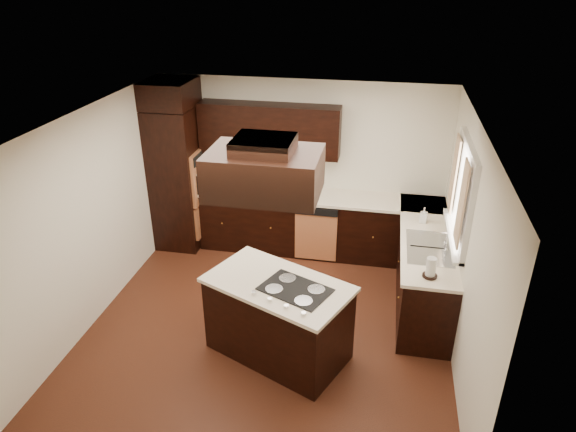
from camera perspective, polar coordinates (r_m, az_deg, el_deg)
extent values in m
cube|color=brown|center=(6.39, -1.96, -11.67)|extent=(4.20, 4.20, 0.02)
cube|color=white|center=(5.22, -2.39, 10.64)|extent=(4.20, 4.20, 0.02)
cube|color=white|center=(7.59, 1.46, 5.73)|extent=(4.20, 0.02, 2.50)
cube|color=white|center=(4.04, -9.18, -15.61)|extent=(4.20, 0.02, 2.50)
cube|color=white|center=(6.47, -20.67, 0.15)|extent=(0.02, 4.20, 2.50)
cube|color=white|center=(5.65, 19.22, -3.50)|extent=(0.02, 4.20, 2.50)
cube|color=black|center=(7.77, -12.11, 4.15)|extent=(0.65, 0.75, 2.12)
cube|color=#CA7747|center=(7.62, -9.72, 4.41)|extent=(0.05, 0.62, 0.78)
cube|color=black|center=(7.63, 1.26, -0.80)|extent=(2.93, 0.60, 0.88)
cube|color=black|center=(6.79, 14.80, -5.50)|extent=(0.60, 2.40, 0.88)
cube|color=white|center=(7.42, 1.27, 2.31)|extent=(2.93, 0.63, 0.04)
cube|color=white|center=(6.56, 15.13, -2.07)|extent=(0.63, 2.40, 0.04)
cube|color=black|center=(7.32, -2.09, 9.58)|extent=(2.00, 0.34, 0.72)
cube|color=#CA7747|center=(7.35, 3.11, -2.33)|extent=(0.60, 0.05, 0.72)
cube|color=silver|center=(5.96, 18.83, 2.47)|extent=(0.06, 1.32, 1.12)
cube|color=white|center=(5.97, 19.10, 2.44)|extent=(0.00, 1.20, 1.00)
cube|color=#FCEBC7|center=(5.55, 18.74, 1.27)|extent=(0.02, 0.34, 0.90)
cube|color=#FCEBC7|center=(6.32, 17.98, 4.45)|extent=(0.02, 0.34, 0.90)
cube|color=silver|center=(6.24, 15.43, -3.40)|extent=(0.52, 0.84, 0.01)
cube|color=black|center=(5.68, -1.10, -11.47)|extent=(1.65, 1.31, 0.88)
cube|color=white|center=(5.41, -1.14, -7.63)|extent=(1.72, 1.38, 0.04)
cube|color=black|center=(5.29, 0.80, -8.16)|extent=(0.81, 0.70, 0.01)
cube|color=black|center=(4.81, -2.65, 4.80)|extent=(1.05, 0.72, 0.42)
cube|color=black|center=(4.71, -2.72, 7.91)|extent=(0.55, 0.50, 0.13)
cylinder|color=silver|center=(7.51, -5.33, 3.10)|extent=(0.15, 0.15, 0.10)
cone|color=silver|center=(7.44, -5.39, 4.37)|extent=(0.13, 0.13, 0.26)
cube|color=black|center=(7.51, -5.39, 4.04)|extent=(0.40, 0.12, 0.33)
imported|color=silver|center=(7.58, -7.35, 3.04)|extent=(0.27, 0.27, 0.06)
imported|color=silver|center=(6.78, 14.84, 0.09)|extent=(0.10, 0.11, 0.20)
cylinder|color=silver|center=(5.64, 15.59, -5.55)|extent=(0.11, 0.11, 0.23)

